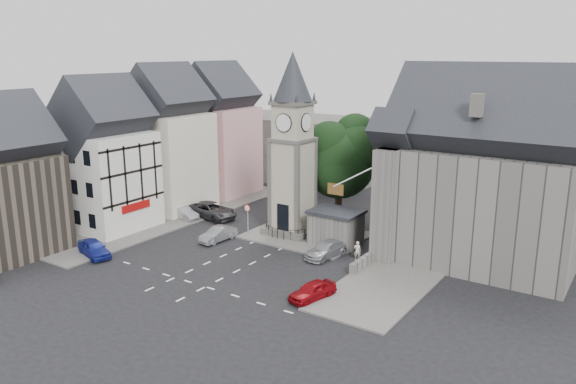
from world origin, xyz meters
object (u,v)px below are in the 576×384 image
Objects in this scene: stone_shelter at (336,227)px; car_west_blue at (94,248)px; car_east_red at (312,291)px; pedestrian at (357,250)px; clock_tower at (293,146)px.

stone_shelter reaches higher than car_west_blue.
car_west_blue is at bearing -156.91° from car_east_red.
stone_shelter is at bearing -31.21° from car_west_blue.
clock_tower is at bearing -43.56° from pedestrian.
pedestrian is (8.00, -2.69, -7.34)m from clock_tower.
clock_tower reaches higher than car_east_red.
car_east_red is 8.35m from pedestrian.
clock_tower is 15.99m from car_east_red.
stone_shelter is 1.19× the size of car_east_red.
clock_tower is 18.77m from car_west_blue.
stone_shelter reaches higher than pedestrian.
clock_tower reaches higher than stone_shelter.
car_west_blue is 21.35m from pedestrian.
clock_tower is 10.44× the size of pedestrian.
clock_tower is 4.04× the size of car_west_blue.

